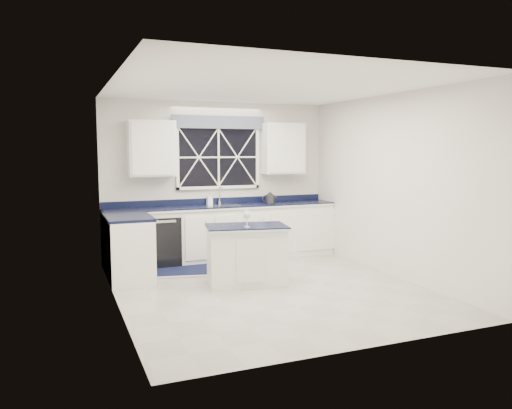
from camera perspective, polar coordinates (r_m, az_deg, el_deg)
name	(u,v)px	position (r m, az deg, el deg)	size (l,w,h in m)	color
ground	(269,288)	(6.90, 1.46, -9.53)	(4.50, 4.50, 0.00)	#A2A39E
back_wall	(218,180)	(8.77, -4.37, 2.80)	(4.00, 0.10, 2.70)	silver
base_cabinets	(208,236)	(8.33, -5.52, -3.63)	(3.99, 1.60, 0.90)	white
countertop	(223,206)	(8.52, -3.74, -0.20)	(3.98, 0.64, 0.04)	black
dishwasher	(160,240)	(8.32, -10.94, -4.01)	(0.60, 0.58, 0.82)	black
window	(219,153)	(8.71, -4.31, 5.94)	(1.65, 0.09, 1.26)	black
upper_cabinets	(221,149)	(8.59, -4.06, 6.40)	(3.10, 0.34, 0.90)	white
faucet	(220,195)	(8.69, -4.15, 1.10)	(0.05, 0.20, 0.30)	#BABABC
island	(247,254)	(7.05, -1.09, -5.71)	(1.21, 0.86, 0.83)	white
rug	(197,270)	(7.93, -6.78, -7.41)	(1.56, 1.13, 0.02)	#A3A49F
kettle	(270,198)	(8.87, 1.58, 0.79)	(0.28, 0.17, 0.20)	#2D2D30
wine_glass	(247,215)	(6.80, -1.05, -1.21)	(0.10, 0.10, 0.24)	white
soap_bottle	(210,199)	(8.64, -5.33, 0.66)	(0.09, 0.09, 0.20)	silver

